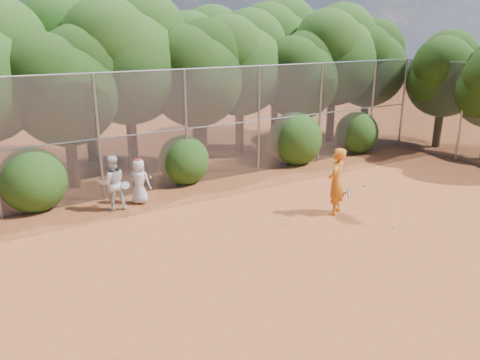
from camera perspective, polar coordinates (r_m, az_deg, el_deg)
ground at (r=12.55m, az=10.01°, el=-7.01°), size 80.00×80.00×0.00m
fence_back at (r=16.60m, az=-3.80°, el=6.74°), size 20.05×0.09×4.03m
fence_side at (r=21.33m, az=25.45°, el=7.51°), size 0.09×6.09×4.03m
tree_2 at (r=16.65m, az=-20.57°, el=11.05°), size 3.99×3.47×5.47m
tree_3 at (r=18.22m, az=-13.57°, el=14.70°), size 4.89×4.26×6.70m
tree_4 at (r=18.65m, az=-5.37°, el=13.19°), size 4.19×3.64×5.73m
tree_5 at (r=20.55m, az=0.02°, el=14.48°), size 4.51×3.92×6.17m
tree_6 at (r=21.22m, az=7.38°, el=12.87°), size 3.86×3.36×5.29m
tree_7 at (r=23.27m, az=11.48°, el=15.09°), size 4.77×4.14×6.53m
tree_8 at (r=24.48m, az=15.43°, el=13.83°), size 4.25×3.70×5.82m
tree_10 at (r=20.05m, az=-18.51°, el=15.19°), size 5.15×4.48×7.06m
tree_11 at (r=21.45m, az=-4.66°, el=14.87°), size 4.64×4.03×6.35m
tree_12 at (r=24.32m, az=4.48°, el=16.01°), size 5.02×4.37×6.88m
tree_13 at (r=23.50m, az=23.73°, el=12.02°), size 3.86×3.36×5.29m
bush_0 at (r=15.39m, az=-23.97°, el=0.32°), size 2.00×2.00×2.00m
bush_1 at (r=16.74m, az=-6.87°, el=2.70°), size 1.80×1.80×1.80m
bush_2 at (r=19.26m, az=6.74°, el=5.29°), size 2.20×2.20×2.20m
bush_3 at (r=21.61m, az=14.07°, el=5.82°), size 1.90×1.90×1.90m
player_yellow at (r=13.94m, az=11.65°, el=-0.18°), size 0.94×0.79×2.00m
player_teen at (r=14.92m, az=-12.17°, el=-0.13°), size 0.82×0.81×1.46m
player_white at (r=14.55m, az=-15.29°, el=-0.36°), size 0.91×0.79×1.68m
ball_0 at (r=14.57m, az=12.19°, el=-3.46°), size 0.07×0.07×0.07m
ball_1 at (r=16.93m, az=14.89°, el=-0.66°), size 0.07×0.07×0.07m
ball_2 at (r=13.65m, az=18.13°, el=-5.42°), size 0.07×0.07×0.07m
ball_3 at (r=14.95m, az=17.85°, el=-3.38°), size 0.07×0.07×0.07m
ball_4 at (r=13.26m, az=5.56°, el=-5.27°), size 0.07×0.07×0.07m
ball_5 at (r=18.69m, az=12.16°, el=1.25°), size 0.07×0.07×0.07m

